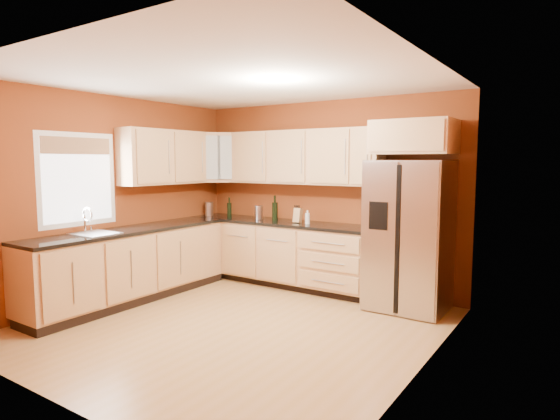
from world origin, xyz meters
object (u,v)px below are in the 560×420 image
Objects in this scene: canister_left at (209,209)px; wine_bottle_a at (275,208)px; knife_block at (298,215)px; soap_dispenser at (307,217)px; refrigerator at (409,235)px.

wine_bottle_a reaches higher than canister_left.
knife_block is (0.38, 0.01, -0.08)m from wine_bottle_a.
canister_left is 1.79m from soap_dispenser.
canister_left is at bearing 179.94° from soap_dispenser.
refrigerator is 8.93× the size of knife_block.
knife_block is at bearing 177.68° from refrigerator.
soap_dispenser is at bearing -0.06° from canister_left.
canister_left is at bearing 177.77° from knife_block.
knife_block is at bearing 0.96° from wine_bottle_a.
wine_bottle_a is (-1.97, 0.06, 0.21)m from refrigerator.
wine_bottle_a is (1.23, 0.04, 0.08)m from canister_left.
knife_block is 0.19m from soap_dispenser.
canister_left is 1.61m from knife_block.
knife_block is (1.61, 0.05, -0.01)m from canister_left.
wine_bottle_a is at bearing 1.84° from canister_left.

